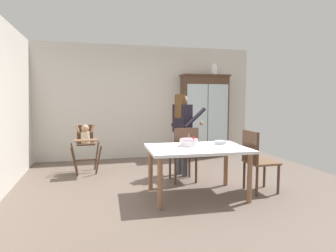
{
  "coord_description": "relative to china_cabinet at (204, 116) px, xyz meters",
  "views": [
    {
      "loc": [
        -1.32,
        -4.45,
        1.48
      ],
      "look_at": [
        0.03,
        0.7,
        0.95
      ],
      "focal_mm": 31.35,
      "sensor_mm": 36.0,
      "label": 1
    }
  ],
  "objects": [
    {
      "name": "ceramic_vase",
      "position": [
        0.24,
        0.0,
        1.12
      ],
      "size": [
        0.13,
        0.13,
        0.27
      ],
      "color": "white",
      "rests_on": "china_cabinet"
    },
    {
      "name": "dining_table",
      "position": [
        -1.22,
        -2.79,
        -0.37
      ],
      "size": [
        1.5,
        1.07,
        0.74
      ],
      "color": "silver",
      "rests_on": "ground_plane"
    },
    {
      "name": "high_chair_with_toddler",
      "position": [
        -2.85,
        -0.95,
        -0.36
      ],
      "size": [
        0.61,
        0.71,
        0.95
      ],
      "rotation": [
        0.0,
        0.0,
        0.06
      ],
      "color": "#4C3323",
      "rests_on": "ground_plane"
    },
    {
      "name": "dining_chair_far_side",
      "position": [
        -1.19,
        -2.07,
        -0.46
      ],
      "size": [
        0.44,
        0.44,
        0.96
      ],
      "rotation": [
        0.0,
        0.0,
        3.13
      ],
      "color": "#4C3323",
      "rests_on": "ground_plane"
    },
    {
      "name": "birthday_cake",
      "position": [
        -1.31,
        -2.65,
        -0.22
      ],
      "size": [
        0.28,
        0.28,
        0.19
      ],
      "color": "white",
      "rests_on": "dining_table"
    },
    {
      "name": "china_cabinet",
      "position": [
        0.0,
        0.0,
        0.0
      ],
      "size": [
        1.19,
        0.48,
        2.02
      ],
      "color": "#4C3323",
      "rests_on": "ground_plane"
    },
    {
      "name": "adult_person",
      "position": [
        -1.08,
        -1.61,
        -0.05
      ],
      "size": [
        0.62,
        0.61,
        1.53
      ],
      "rotation": [
        0.0,
        0.0,
        1.93
      ],
      "color": "#47474C",
      "rests_on": "ground_plane"
    },
    {
      "name": "ground_plane",
      "position": [
        -1.41,
        -2.37,
        -1.02
      ],
      "size": [
        6.24,
        6.24,
        0.0
      ],
      "primitive_type": "plane",
      "color": "#66564C"
    },
    {
      "name": "wall_back",
      "position": [
        -1.41,
        0.26,
        0.33
      ],
      "size": [
        5.32,
        0.06,
        2.7
      ],
      "primitive_type": "cube",
      "color": "beige",
      "rests_on": "ground_plane"
    },
    {
      "name": "dining_chair_right_end",
      "position": [
        -0.28,
        -2.84,
        -0.46
      ],
      "size": [
        0.44,
        0.44,
        0.96
      ],
      "rotation": [
        0.0,
        0.0,
        1.58
      ],
      "color": "#4C3323",
      "rests_on": "ground_plane"
    },
    {
      "name": "serving_bowl",
      "position": [
        -0.78,
        -2.63,
        -0.25
      ],
      "size": [
        0.18,
        0.18,
        0.05
      ],
      "primitive_type": "cylinder",
      "color": "#B2BCC6",
      "rests_on": "dining_table"
    }
  ]
}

